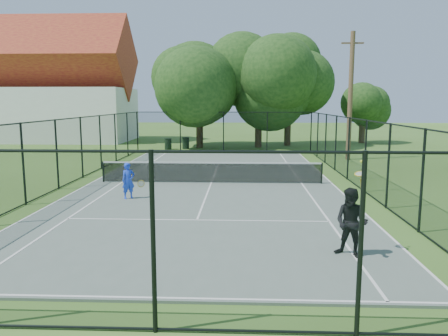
{
  "coord_description": "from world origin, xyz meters",
  "views": [
    {
      "loc": [
        1.4,
        -19.6,
        3.72
      ],
      "look_at": [
        0.71,
        -3.0,
        1.2
      ],
      "focal_mm": 35.0,
      "sensor_mm": 36.0,
      "label": 1
    }
  ],
  "objects_px": {
    "trash_bin_right": "(186,143)",
    "player_black": "(351,223)",
    "player_blue": "(128,181)",
    "utility_pole": "(350,96)",
    "tennis_net": "(211,171)",
    "trash_bin_left": "(168,144)"
  },
  "relations": [
    {
      "from": "trash_bin_right",
      "to": "player_black",
      "type": "height_order",
      "value": "player_black"
    },
    {
      "from": "player_blue",
      "to": "utility_pole",
      "type": "bearing_deg",
      "value": 47.84
    },
    {
      "from": "tennis_net",
      "to": "utility_pole",
      "type": "height_order",
      "value": "utility_pole"
    },
    {
      "from": "tennis_net",
      "to": "player_blue",
      "type": "height_order",
      "value": "player_blue"
    },
    {
      "from": "tennis_net",
      "to": "trash_bin_left",
      "type": "height_order",
      "value": "tennis_net"
    },
    {
      "from": "tennis_net",
      "to": "trash_bin_left",
      "type": "distance_m",
      "value": 15.16
    },
    {
      "from": "trash_bin_right",
      "to": "player_black",
      "type": "relative_size",
      "value": 0.41
    },
    {
      "from": "tennis_net",
      "to": "trash_bin_right",
      "type": "distance_m",
      "value": 15.29
    },
    {
      "from": "tennis_net",
      "to": "player_blue",
      "type": "distance_m",
      "value": 4.5
    },
    {
      "from": "trash_bin_left",
      "to": "trash_bin_right",
      "type": "relative_size",
      "value": 0.95
    },
    {
      "from": "tennis_net",
      "to": "utility_pole",
      "type": "relative_size",
      "value": 1.24
    },
    {
      "from": "trash_bin_right",
      "to": "player_blue",
      "type": "height_order",
      "value": "player_blue"
    },
    {
      "from": "trash_bin_right",
      "to": "utility_pole",
      "type": "height_order",
      "value": "utility_pole"
    },
    {
      "from": "tennis_net",
      "to": "trash_bin_left",
      "type": "bearing_deg",
      "value": 107.06
    },
    {
      "from": "tennis_net",
      "to": "player_blue",
      "type": "relative_size",
      "value": 7.31
    },
    {
      "from": "trash_bin_left",
      "to": "utility_pole",
      "type": "xyz_separation_m",
      "value": [
        12.76,
        -5.49,
        3.67
      ]
    },
    {
      "from": "player_black",
      "to": "player_blue",
      "type": "bearing_deg",
      "value": 138.85
    },
    {
      "from": "tennis_net",
      "to": "trash_bin_left",
      "type": "relative_size",
      "value": 11.34
    },
    {
      "from": "utility_pole",
      "to": "player_blue",
      "type": "height_order",
      "value": "utility_pole"
    },
    {
      "from": "trash_bin_right",
      "to": "utility_pole",
      "type": "bearing_deg",
      "value": -27.61
    },
    {
      "from": "tennis_net",
      "to": "player_blue",
      "type": "xyz_separation_m",
      "value": [
        -2.93,
        -3.41,
        0.17
      ]
    },
    {
      "from": "trash_bin_left",
      "to": "player_blue",
      "type": "relative_size",
      "value": 0.64
    }
  ]
}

